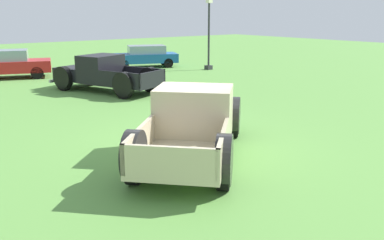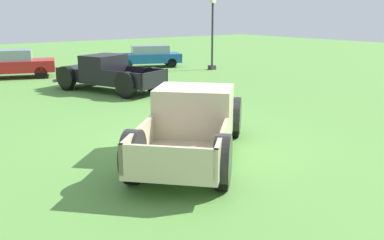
{
  "view_description": "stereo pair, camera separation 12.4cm",
  "coord_description": "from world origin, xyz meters",
  "px_view_note": "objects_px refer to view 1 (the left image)",
  "views": [
    {
      "loc": [
        -6.16,
        -8.29,
        3.31
      ],
      "look_at": [
        -0.5,
        -0.99,
        0.9
      ],
      "focal_mm": 38.59,
      "sensor_mm": 36.0,
      "label": 1
    },
    {
      "loc": [
        -6.06,
        -8.36,
        3.31
      ],
      "look_at": [
        -0.5,
        -0.99,
        0.9
      ],
      "focal_mm": 38.59,
      "sensor_mm": 36.0,
      "label": 2
    }
  ],
  "objects_px": {
    "pickup_truck_foreground": "(194,121)",
    "pickup_truck_behind_left": "(100,74)",
    "sedan_distant_a": "(145,56)",
    "lamp_post_far": "(209,31)",
    "sedan_distant_b": "(5,64)"
  },
  "relations": [
    {
      "from": "pickup_truck_foreground",
      "to": "pickup_truck_behind_left",
      "type": "xyz_separation_m",
      "value": [
        1.81,
        8.95,
        -0.03
      ]
    },
    {
      "from": "sedan_distant_a",
      "to": "lamp_post_far",
      "type": "bearing_deg",
      "value": -54.42
    },
    {
      "from": "sedan_distant_a",
      "to": "pickup_truck_behind_left",
      "type": "bearing_deg",
      "value": -135.24
    },
    {
      "from": "pickup_truck_behind_left",
      "to": "sedan_distant_b",
      "type": "distance_m",
      "value": 6.64
    },
    {
      "from": "pickup_truck_behind_left",
      "to": "sedan_distant_a",
      "type": "distance_m",
      "value": 8.14
    },
    {
      "from": "pickup_truck_foreground",
      "to": "sedan_distant_a",
      "type": "height_order",
      "value": "pickup_truck_foreground"
    },
    {
      "from": "sedan_distant_b",
      "to": "lamp_post_far",
      "type": "distance_m",
      "value": 11.25
    },
    {
      "from": "pickup_truck_behind_left",
      "to": "sedan_distant_b",
      "type": "height_order",
      "value": "pickup_truck_behind_left"
    },
    {
      "from": "pickup_truck_foreground",
      "to": "pickup_truck_behind_left",
      "type": "bearing_deg",
      "value": 78.55
    },
    {
      "from": "pickup_truck_behind_left",
      "to": "lamp_post_far",
      "type": "height_order",
      "value": "lamp_post_far"
    },
    {
      "from": "pickup_truck_behind_left",
      "to": "sedan_distant_a",
      "type": "bearing_deg",
      "value": 44.76
    },
    {
      "from": "sedan_distant_b",
      "to": "lamp_post_far",
      "type": "bearing_deg",
      "value": -20.04
    },
    {
      "from": "pickup_truck_foreground",
      "to": "lamp_post_far",
      "type": "distance_m",
      "value": 15.18
    },
    {
      "from": "pickup_truck_foreground",
      "to": "pickup_truck_behind_left",
      "type": "distance_m",
      "value": 9.13
    },
    {
      "from": "pickup_truck_behind_left",
      "to": "lamp_post_far",
      "type": "bearing_deg",
      "value": 16.4
    }
  ]
}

